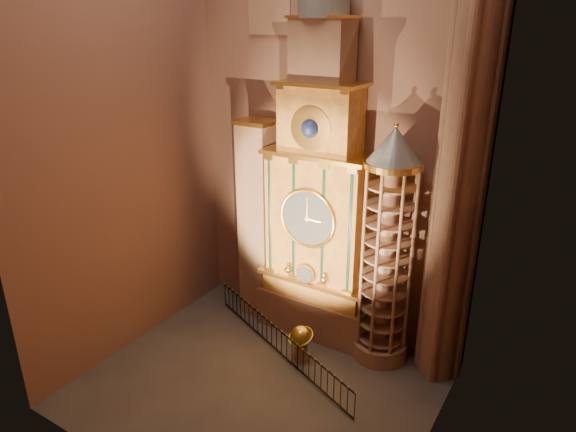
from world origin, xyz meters
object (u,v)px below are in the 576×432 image
Objects in this scene: portrait_tower at (258,221)px; stair_turret at (387,251)px; iron_railing at (279,341)px; celestial_globe at (301,340)px; astronomical_clock at (319,204)px.

portrait_tower is 0.94× the size of stair_turret.
stair_turret reaches higher than iron_railing.
stair_turret is at bearing -2.33° from portrait_tower.
celestial_globe is 0.18× the size of iron_railing.
stair_turret is at bearing -4.30° from astronomical_clock.
portrait_tower is 6.26m from celestial_globe.
celestial_globe is at bearing -142.40° from stair_turret.
celestial_globe is (-2.91, -2.24, -4.24)m from stair_turret.
portrait_tower reaches higher than iron_railing.
astronomical_clock is 1.74× the size of iron_railing.
portrait_tower is at bearing 137.36° from iron_railing.
portrait_tower is 1.06× the size of iron_railing.
portrait_tower is at bearing 179.71° from astronomical_clock.
stair_turret is at bearing 31.49° from iron_railing.
iron_railing is at bearing -99.71° from astronomical_clock.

